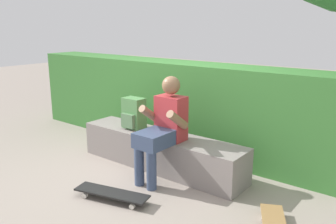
{
  "coord_description": "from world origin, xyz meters",
  "views": [
    {
      "loc": [
        2.62,
        -2.76,
        1.76
      ],
      "look_at": [
        0.12,
        0.42,
        0.74
      ],
      "focal_mm": 37.44,
      "sensor_mm": 36.0,
      "label": 1
    }
  ],
  "objects_px": {
    "bench_main": "(160,151)",
    "backpack_on_bench": "(133,114)",
    "skateboard_near_person": "(112,193)",
    "person_skater": "(163,126)"
  },
  "relations": [
    {
      "from": "person_skater",
      "to": "skateboard_near_person",
      "type": "distance_m",
      "value": 0.94
    },
    {
      "from": "person_skater",
      "to": "backpack_on_bench",
      "type": "bearing_deg",
      "value": 162.75
    },
    {
      "from": "skateboard_near_person",
      "to": "backpack_on_bench",
      "type": "distance_m",
      "value": 1.26
    },
    {
      "from": "skateboard_near_person",
      "to": "backpack_on_bench",
      "type": "bearing_deg",
      "value": 121.59
    },
    {
      "from": "bench_main",
      "to": "backpack_on_bench",
      "type": "distance_m",
      "value": 0.6
    },
    {
      "from": "bench_main",
      "to": "backpack_on_bench",
      "type": "height_order",
      "value": "backpack_on_bench"
    },
    {
      "from": "bench_main",
      "to": "skateboard_near_person",
      "type": "relative_size",
      "value": 2.74
    },
    {
      "from": "person_skater",
      "to": "skateboard_near_person",
      "type": "bearing_deg",
      "value": -95.45
    },
    {
      "from": "backpack_on_bench",
      "to": "person_skater",
      "type": "bearing_deg",
      "value": -17.25
    },
    {
      "from": "bench_main",
      "to": "backpack_on_bench",
      "type": "bearing_deg",
      "value": -178.78
    }
  ]
}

